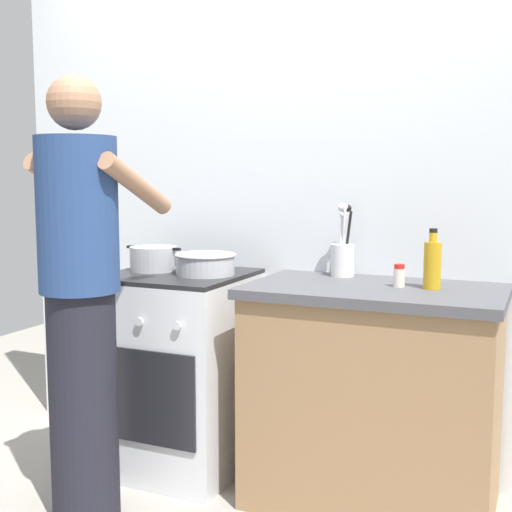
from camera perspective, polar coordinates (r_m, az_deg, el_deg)
The scene contains 10 objects.
ground at distance 3.00m, azimuth -1.91°, elevation -19.55°, with size 6.00×6.00×0.00m, color gray.
back_wall at distance 3.08m, azimuth 5.45°, elevation 5.26°, with size 3.20×0.10×2.50m.
countertop at distance 2.78m, azimuth 9.91°, elevation -11.70°, with size 1.00×0.60×0.90m.
stove_range at distance 3.11m, azimuth -6.64°, elevation -9.70°, with size 0.60×0.62×0.90m.
pot at distance 3.10m, azimuth -8.75°, elevation -0.23°, with size 0.28×0.22×0.11m.
mixing_bowl at distance 2.95m, azimuth -4.35°, elevation -0.61°, with size 0.27×0.27×0.10m.
utensil_crock at distance 2.91m, azimuth 7.44°, elevation 0.10°, with size 0.10×0.10×0.32m.
spice_bottle at distance 2.68m, azimuth 12.15°, elevation -1.68°, with size 0.04×0.04×0.09m.
oil_bottle at distance 2.65m, azimuth 14.85°, elevation -0.65°, with size 0.07×0.07×0.23m.
person at distance 2.62m, azimuth -14.72°, elevation -3.80°, with size 0.41×0.50×1.70m.
Camera 1 is at (1.17, -2.42, 1.33)m, focal length 46.76 mm.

